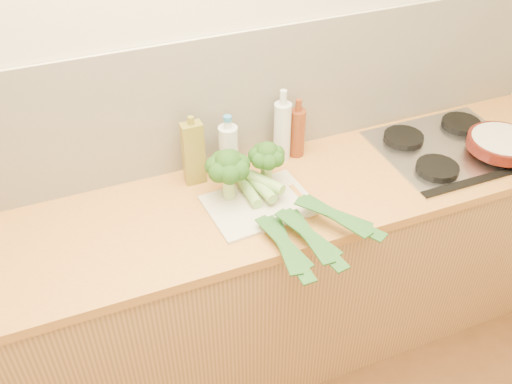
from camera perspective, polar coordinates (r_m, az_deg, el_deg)
room_shell at (r=2.20m, az=-6.27°, el=8.38°), size 3.50×3.50×3.50m
counter at (r=2.44m, az=-3.08°, el=-9.69°), size 3.20×0.62×0.90m
gas_hob at (r=2.55m, az=18.83°, el=4.23°), size 0.58×0.50×0.04m
chopping_board at (r=2.12m, az=0.36°, el=-1.24°), size 0.40×0.31×0.01m
broccoli_left at (r=2.07m, az=-2.82°, el=2.54°), size 0.17×0.17×0.21m
broccoli_right at (r=2.13m, az=1.09°, el=3.56°), size 0.14×0.14×0.19m
leek_front at (r=2.09m, az=0.05°, el=-1.05°), size 0.10×0.71×0.04m
leek_mid at (r=2.08m, az=1.66°, el=-0.68°), size 0.17×0.69×0.04m
leek_back at (r=2.09m, az=2.57°, el=0.24°), size 0.38×0.62×0.04m
skillet at (r=2.56m, az=23.41°, el=4.54°), size 0.40×0.28×0.05m
oil_tin at (r=2.18m, az=-6.28°, el=3.90°), size 0.08×0.05×0.29m
glass_bottle at (r=2.31m, az=2.64°, el=6.16°), size 0.07×0.07×0.31m
amber_bottle at (r=2.34m, az=4.14°, el=6.01°), size 0.06×0.06×0.26m
water_bottle at (r=2.24m, az=-2.75°, el=4.06°), size 0.08×0.08×0.24m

